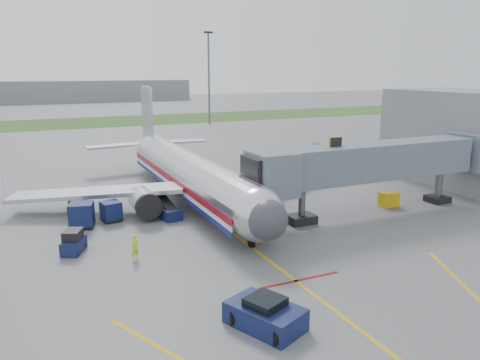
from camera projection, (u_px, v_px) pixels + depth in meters
name	position (u px, v px, depth m)	size (l,w,h in m)	color
ground	(264.00, 257.00, 31.16)	(400.00, 400.00, 0.00)	#565659
grass_strip	(88.00, 122.00, 110.72)	(300.00, 25.00, 0.01)	#2D4C1E
apron_markings	(330.00, 307.00, 24.62)	(21.52, 50.00, 0.01)	gold
airliner	(190.00, 173.00, 44.04)	(32.10, 35.67, 10.25)	silver
jet_bridge	(372.00, 163.00, 39.79)	(25.30, 4.00, 6.90)	slate
terminal	(466.00, 137.00, 51.06)	(10.00, 16.00, 10.00)	slate
light_mast_right	(209.00, 76.00, 105.15)	(2.00, 0.44, 20.40)	#595B60
distant_terminal	(32.00, 92.00, 176.45)	(120.00, 14.00, 8.00)	slate
pushback_tug	(265.00, 315.00, 22.59)	(3.51, 4.24, 1.52)	black
baggage_tug	(73.00, 242.00, 31.87)	(1.99, 2.54, 1.58)	black
baggage_cart_a	(82.00, 215.00, 36.83)	(2.25, 2.25, 1.98)	black
baggage_cart_b	(111.00, 211.00, 38.41)	(1.78, 1.78, 1.63)	black
baggage_cart_c	(77.00, 198.00, 42.13)	(1.63, 1.63, 1.72)	black
belt_loader	(166.00, 210.00, 39.69)	(1.94, 4.48, 2.13)	black
ground_power_cart	(389.00, 199.00, 42.64)	(1.69, 1.18, 1.29)	#C69E0B
ramp_worker	(135.00, 247.00, 30.53)	(0.63, 0.41, 1.73)	#C1E41A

